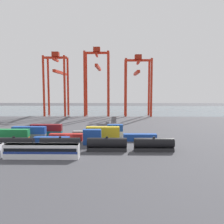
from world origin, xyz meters
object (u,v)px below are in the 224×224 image
(shipping_container_15, at_px, (47,134))
(gantry_crane_west, at_px, (57,78))
(freight_tank_row, at_px, (84,144))
(passenger_train, at_px, (3,150))
(gantry_crane_central, at_px, (97,75))
(gantry_crane_east, at_px, (138,79))

(shipping_container_15, xyz_separation_m, gantry_crane_west, (-15.90, 81.37, 26.30))
(freight_tank_row, height_order, shipping_container_15, freight_tank_row)
(passenger_train, relative_size, gantry_crane_central, 0.85)
(shipping_container_15, distance_m, gantry_crane_west, 86.98)
(passenger_train, xyz_separation_m, gantry_crane_east, (46.76, 108.32, 24.54))
(shipping_container_15, relative_size, gantry_crane_east, 0.28)
(freight_tank_row, xyz_separation_m, gantry_crane_central, (-3.70, 101.05, 27.61))
(freight_tank_row, xyz_separation_m, gantry_crane_east, (25.83, 100.57, 24.58))
(gantry_crane_central, height_order, gantry_crane_east, gantry_crane_central)
(passenger_train, distance_m, freight_tank_row, 22.32)
(gantry_crane_west, xyz_separation_m, gantry_crane_east, (59.05, -0.59, -0.92))
(freight_tank_row, bearing_deg, gantry_crane_west, 108.18)
(shipping_container_15, xyz_separation_m, gantry_crane_central, (13.62, 81.25, 28.42))
(gantry_crane_west, xyz_separation_m, gantry_crane_central, (29.53, -0.12, 2.12))
(freight_tank_row, height_order, gantry_crane_west, gantry_crane_west)
(shipping_container_15, relative_size, gantry_crane_west, 0.26)
(freight_tank_row, xyz_separation_m, shipping_container_15, (-17.32, 19.79, -0.80))
(freight_tank_row, relative_size, gantry_crane_east, 1.26)
(passenger_train, height_order, gantry_crane_west, gantry_crane_west)
(shipping_container_15, bearing_deg, freight_tank_row, -48.81)
(passenger_train, relative_size, gantry_crane_east, 0.95)
(gantry_crane_west, distance_m, gantry_crane_east, 59.06)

